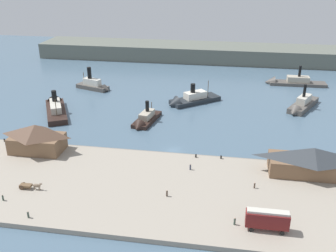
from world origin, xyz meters
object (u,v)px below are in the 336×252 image
street_tram (267,219)px  pedestrian_walking_east (167,193)px  mooring_post_east (4,140)px  ferry_shed_central_terminal (313,161)px  pedestrian_walking_west (255,186)px  pedestrian_near_west_shed (190,167)px  mooring_post_center_west (196,156)px  horse_cart (30,186)px  ferry_approaching_east (301,105)px  ferry_departing_north (56,107)px  ferry_shed_customs_shed (37,138)px  ferry_moored_west (289,82)px  pedestrian_by_tram (28,215)px  mooring_post_center_east (221,157)px  ferry_mid_harbor (189,100)px  ferry_moored_east (95,85)px  ferry_near_quay (145,120)px  pedestrian_standing_center (235,221)px  pedestrian_at_waters_edge (3,198)px

street_tram → pedestrian_walking_east: 23.22m
pedestrian_walking_east → mooring_post_east: 56.06m
ferry_shed_central_terminal → pedestrian_walking_west: (-14.31, -8.99, -3.00)m
street_tram → pedestrian_near_west_shed: bearing=129.6°
mooring_post_center_west → mooring_post_east: same height
horse_cart → ferry_approaching_east: (71.49, 67.65, -0.64)m
pedestrian_walking_east → ferry_departing_north: (-49.18, 48.78, -0.47)m
ferry_shed_customs_shed → ferry_approaching_east: 92.88m
ferry_moored_west → horse_cart: bearing=-125.8°
pedestrian_by_tram → mooring_post_center_east: bearing=40.0°
mooring_post_east → ferry_moored_west: (90.80, 75.70, -0.47)m
pedestrian_walking_east → ferry_approaching_east: size_ratio=0.08×
ferry_shed_customs_shed → ferry_mid_harbor: size_ratio=0.70×
horse_cart → pedestrian_walking_west: (52.16, 8.99, -0.23)m
ferry_moored_east → ferry_mid_harbor: size_ratio=0.79×
ferry_near_quay → pedestrian_standing_center: bearing=-59.3°
pedestrian_standing_center → ferry_shed_customs_shed: bearing=156.2°
ferry_moored_west → pedestrian_walking_west: bearing=-101.8°
street_tram → pedestrian_by_tram: (-48.91, -4.09, -1.92)m
horse_cart → pedestrian_at_waters_edge: (-3.76, -5.34, -0.23)m
pedestrian_at_waters_edge → mooring_post_center_east: 55.05m
ferry_moored_west → ferry_near_quay: ferry_moored_west is taller
ferry_mid_harbor → ferry_near_quay: 25.07m
street_tram → ferry_departing_north: bearing=141.0°
mooring_post_center_east → pedestrian_walking_east: bearing=-119.9°
pedestrian_standing_center → mooring_post_east: size_ratio=1.89×
pedestrian_at_waters_edge → ferry_departing_north: 57.89m
pedestrian_standing_center → pedestrian_by_tram: size_ratio=1.05×
pedestrian_by_tram → pedestrian_near_west_shed: 40.28m
ferry_approaching_east → pedestrian_walking_east: bearing=-120.9°
pedestrian_walking_west → mooring_post_center_east: bearing=122.0°
horse_cart → ferry_moored_east: ferry_moored_east is taller
ferry_shed_customs_shed → ferry_departing_north: 33.99m
mooring_post_center_east → ferry_moored_east: size_ratio=0.05×
pedestrian_standing_center → ferry_near_quay: size_ratio=0.10×
ferry_shed_central_terminal → pedestrian_near_west_shed: ferry_shed_central_terminal is taller
ferry_shed_central_terminal → pedestrian_walking_east: (-34.18, -15.71, -2.94)m
ferry_shed_customs_shed → mooring_post_center_east: 51.40m
pedestrian_by_tram → mooring_post_east: bearing=127.3°
ferry_shed_central_terminal → pedestrian_walking_west: size_ratio=14.10×
ferry_approaching_east → ferry_moored_west: ferry_approaching_east is taller
street_tram → ferry_moored_west: 105.75m
ferry_near_quay → ferry_mid_harbor: bearing=60.2°
street_tram → ferry_mid_harbor: 76.98m
horse_cart → pedestrian_walking_east: size_ratio=3.42×
mooring_post_center_east → ferry_near_quay: size_ratio=0.05×
pedestrian_at_waters_edge → ferry_shed_central_terminal: bearing=18.4°
pedestrian_walking_west → ferry_moored_west: bearing=78.2°
ferry_shed_customs_shed → ferry_departing_north: (-9.58, 32.40, -3.77)m
ferry_shed_customs_shed → horse_cart: ferry_shed_customs_shed is taller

